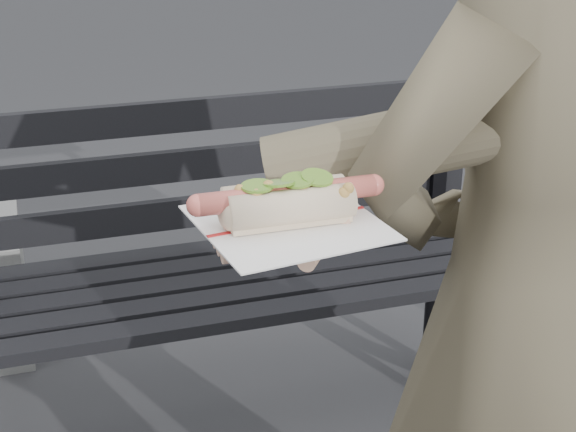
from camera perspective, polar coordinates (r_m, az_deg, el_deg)
name	(u,v)px	position (r m, az deg, el deg)	size (l,w,h in m)	color
park_bench	(206,250)	(2.19, -5.34, -2.18)	(1.50, 0.44, 0.88)	black
person	(529,320)	(1.32, 15.33, -6.50)	(0.61, 0.40, 1.66)	brown
held_hotdog	(423,152)	(1.08, 8.71, 4.11)	(0.62, 0.31, 0.20)	brown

